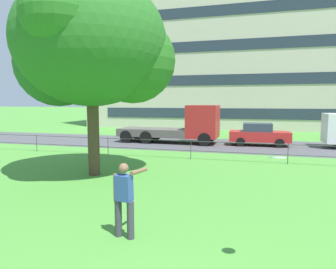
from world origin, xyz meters
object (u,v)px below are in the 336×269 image
person_thrower (124,197)px  car_red_far_right (259,134)px  frisbee (277,158)px  flatbed_truck_right (183,126)px  apartment_building_background (243,51)px  tree_large_lawn (93,46)px

person_thrower → car_red_far_right: bearing=79.1°
frisbee → flatbed_truck_right: size_ratio=0.04×
flatbed_truck_right → frisbee: bearing=-71.6°
frisbee → car_red_far_right: (-0.06, 16.38, -1.28)m
frisbee → apartment_building_background: bearing=93.4°
frisbee → person_thrower: bearing=168.6°
tree_large_lawn → apartment_building_background: (4.72, 26.78, 3.79)m
person_thrower → flatbed_truck_right: size_ratio=0.23×
person_thrower → flatbed_truck_right: bearing=98.3°
person_thrower → flatbed_truck_right: flatbed_truck_right is taller
person_thrower → tree_large_lawn: bearing=124.4°
tree_large_lawn → apartment_building_background: 27.45m
tree_large_lawn → frisbee: size_ratio=25.94×
car_red_far_right → tree_large_lawn: bearing=-122.0°
frisbee → car_red_far_right: frisbee is taller
flatbed_truck_right → person_thrower: bearing=-81.7°
tree_large_lawn → frisbee: 9.38m
frisbee → apartment_building_background: size_ratio=0.01×
tree_large_lawn → flatbed_truck_right: bearing=82.9°
person_thrower → car_red_far_right: person_thrower is taller
flatbed_truck_right → apartment_building_background: size_ratio=0.20×
apartment_building_background → tree_large_lawn: bearing=-100.0°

